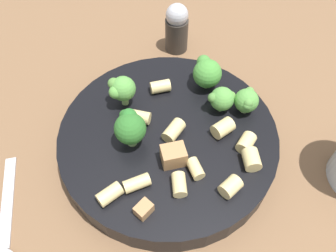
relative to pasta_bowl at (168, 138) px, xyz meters
name	(u,v)px	position (x,y,z in m)	size (l,w,h in m)	color
ground_plane	(168,147)	(0.00, 0.00, -0.02)	(2.00, 2.00, 0.00)	brown
pasta_bowl	(168,138)	(0.00, 0.00, 0.00)	(0.26, 0.26, 0.03)	black
broccoli_floret_0	(222,99)	(0.07, -0.03, 0.03)	(0.03, 0.03, 0.03)	#84AD60
broccoli_floret_1	(121,90)	(0.00, 0.07, 0.04)	(0.03, 0.03, 0.04)	#93B766
broccoli_floret_2	(247,101)	(0.08, -0.05, 0.03)	(0.03, 0.03, 0.03)	#9EC175
broccoli_floret_3	(130,127)	(-0.04, 0.02, 0.04)	(0.03, 0.04, 0.04)	#84AD60
broccoli_floret_4	(207,72)	(0.09, 0.01, 0.04)	(0.04, 0.04, 0.04)	#84AD60
rigatoni_0	(223,128)	(0.04, -0.05, 0.02)	(0.02, 0.02, 0.02)	#E0C67F
rigatoni_1	(137,183)	(-0.07, -0.02, 0.02)	(0.01, 0.01, 0.03)	#E0C67F
rigatoni_2	(140,117)	(-0.01, 0.03, 0.02)	(0.01, 0.01, 0.02)	#E0C67F
rigatoni_3	(160,87)	(0.04, 0.05, 0.02)	(0.02, 0.02, 0.02)	#E0C67F
rigatoni_4	(179,185)	(-0.05, -0.05, 0.02)	(0.01, 0.01, 0.02)	#E0C67F
rigatoni_5	(246,143)	(0.04, -0.08, 0.02)	(0.02, 0.02, 0.02)	#E0C67F
rigatoni_6	(171,133)	(0.00, -0.01, 0.02)	(0.02, 0.02, 0.03)	#E0C67F
rigatoni_7	(252,159)	(0.02, -0.10, 0.02)	(0.02, 0.02, 0.02)	#E0C67F
rigatoni_8	(110,194)	(-0.10, -0.01, 0.02)	(0.01, 0.01, 0.03)	#E0C67F
rigatoni_9	(195,169)	(-0.02, -0.06, 0.02)	(0.01, 0.01, 0.02)	#E0C67F
rigatoni_10	(231,187)	(-0.02, -0.10, 0.02)	(0.02, 0.02, 0.02)	#E0C67F
chicken_chunk_0	(173,156)	(-0.03, -0.03, 0.02)	(0.03, 0.02, 0.02)	#A87A4C
chicken_chunk_1	(144,209)	(-0.09, -0.04, 0.02)	(0.02, 0.01, 0.01)	#A87A4C
pepper_shaker	(177,28)	(0.15, 0.11, 0.02)	(0.03, 0.03, 0.08)	#332D28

